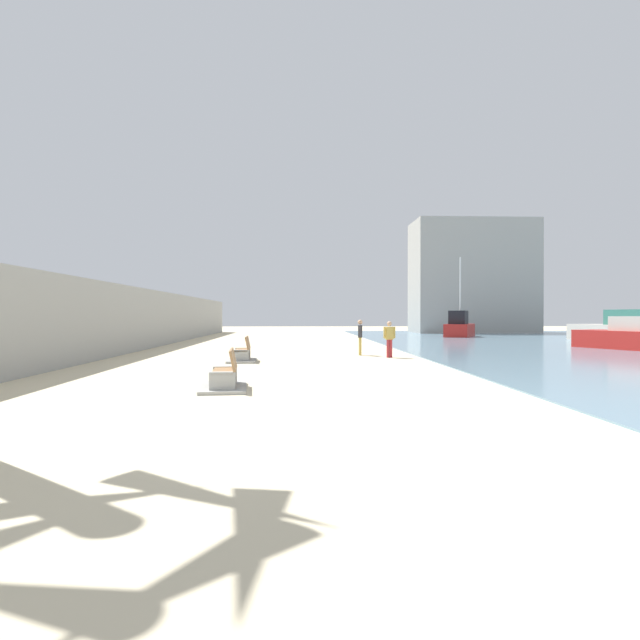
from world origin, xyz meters
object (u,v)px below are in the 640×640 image
boat_far_left (626,337)px  person_standing (389,337)px  bench_far (243,355)px  person_walking (360,335)px  boat_outer (622,330)px  bench_near (225,380)px  boat_far_right (459,327)px

boat_far_left → person_standing: bearing=-160.1°
bench_far → person_walking: person_walking is taller
bench_far → boat_outer: bearing=30.5°
bench_far → person_walking: (4.97, 3.11, 0.69)m
bench_far → boat_far_left: bearing=18.5°
bench_near → boat_outer: bearing=43.4°
bench_far → boat_far_right: size_ratio=0.33×
boat_far_right → bench_far: bearing=-123.8°
person_walking → boat_far_right: boat_far_right is taller
bench_near → boat_far_left: bearing=37.5°
bench_near → boat_far_left: (18.95, 14.56, 0.45)m
bench_near → boat_outer: (23.25, 22.00, 0.60)m
bench_far → person_walking: 5.90m
boat_outer → bench_far: bearing=-149.5°
bench_near → person_standing: 11.33m
person_standing → boat_far_right: bearing=66.3°
bench_far → boat_far_left: boat_far_left is taller
bench_near → person_standing: size_ratio=1.41×
bench_far → boat_outer: 27.40m
bench_near → bench_far: size_ratio=1.02×
person_walking → boat_far_right: size_ratio=0.24×
bench_near → bench_far: (-0.34, 8.08, 0.00)m
person_walking → person_standing: person_walking is taller
bench_far → boat_far_right: bearing=56.2°
person_walking → boat_far_right: (10.52, 20.03, -0.09)m
boat_far_left → bench_far: bearing=-161.5°
bench_far → person_standing: size_ratio=1.38×
person_standing → boat_far_left: bearing=19.9°
bench_near → person_walking: person_walking is taller
bench_near → person_walking: bearing=67.6°
person_walking → boat_outer: (18.63, 10.80, -0.09)m
bench_far → bench_near: bearing=-87.6°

